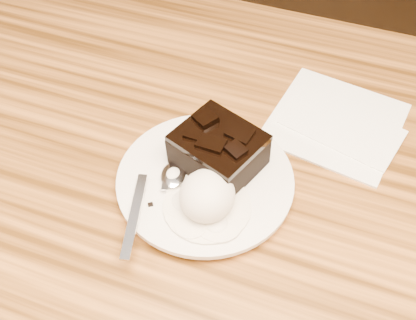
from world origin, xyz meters
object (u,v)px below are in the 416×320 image
(plate, at_px, (205,182))
(brownie, at_px, (218,152))
(spoon, at_px, (173,176))
(napkin, at_px, (336,121))
(dining_table, at_px, (231,312))
(ice_cream_scoop, at_px, (207,196))

(plate, height_order, brownie, brownie)
(spoon, height_order, napkin, spoon)
(dining_table, height_order, plate, plate)
(dining_table, distance_m, napkin, 0.42)
(dining_table, xyz_separation_m, brownie, (-0.04, 0.02, 0.42))
(plate, height_order, ice_cream_scoop, ice_cream_scoop)
(dining_table, distance_m, spoon, 0.41)
(plate, relative_size, napkin, 1.30)
(ice_cream_scoop, relative_size, napkin, 0.40)
(dining_table, distance_m, plate, 0.39)
(brownie, height_order, spoon, brownie)
(dining_table, height_order, spoon, spoon)
(dining_table, xyz_separation_m, plate, (-0.05, -0.01, 0.38))
(brownie, bearing_deg, spoon, -136.41)
(dining_table, relative_size, spoon, 6.98)
(dining_table, bearing_deg, napkin, 61.26)
(napkin, bearing_deg, brownie, -131.84)
(spoon, bearing_deg, plate, 7.77)
(plate, xyz_separation_m, ice_cream_scoop, (0.02, -0.04, 0.03))
(plate, distance_m, spoon, 0.04)
(spoon, bearing_deg, napkin, 31.94)
(napkin, bearing_deg, plate, -128.63)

